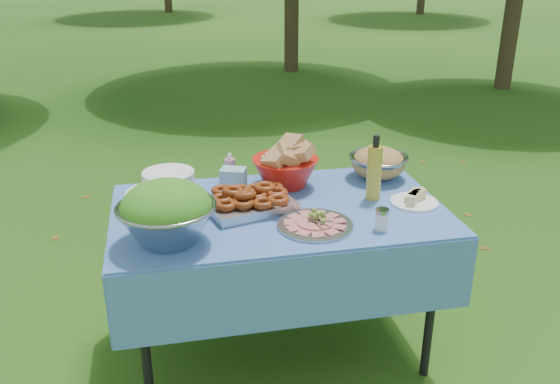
# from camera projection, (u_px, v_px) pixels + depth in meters

# --- Properties ---
(ground) EXTENTS (80.00, 80.00, 0.00)m
(ground) POSITION_uv_depth(u_px,v_px,m) (279.00, 348.00, 2.93)
(ground) COLOR #0B3609
(ground) RESTS_ON ground
(picnic_table) EXTENTS (1.46, 0.86, 0.76)m
(picnic_table) POSITION_uv_depth(u_px,v_px,m) (279.00, 282.00, 2.78)
(picnic_table) COLOR #84C7FF
(picnic_table) RESTS_ON ground
(salad_bowl) EXTENTS (0.47, 0.47, 0.25)m
(salad_bowl) POSITION_uv_depth(u_px,v_px,m) (167.00, 213.00, 2.29)
(salad_bowl) COLOR #989BA1
(salad_bowl) RESTS_ON picnic_table
(pasta_bowl_white) EXTENTS (0.34, 0.34, 0.14)m
(pasta_bowl_white) POSITION_uv_depth(u_px,v_px,m) (156.00, 197.00, 2.57)
(pasta_bowl_white) COLOR white
(pasta_bowl_white) RESTS_ON picnic_table
(plate_stack) EXTENTS (0.30, 0.30, 0.10)m
(plate_stack) POSITION_uv_depth(u_px,v_px,m) (169.00, 182.00, 2.79)
(plate_stack) COLOR white
(plate_stack) RESTS_ON picnic_table
(wipes_box) EXTENTS (0.14, 0.12, 0.11)m
(wipes_box) POSITION_uv_depth(u_px,v_px,m) (233.00, 179.00, 2.81)
(wipes_box) COLOR #8FCBE1
(wipes_box) RESTS_ON picnic_table
(sanitizer_bottle) EXTENTS (0.06, 0.06, 0.15)m
(sanitizer_bottle) POSITION_uv_depth(u_px,v_px,m) (230.00, 168.00, 2.89)
(sanitizer_bottle) COLOR #CE7998
(sanitizer_bottle) RESTS_ON picnic_table
(bread_bowl) EXTENTS (0.42, 0.42, 0.21)m
(bread_bowl) POSITION_uv_depth(u_px,v_px,m) (285.00, 165.00, 2.84)
(bread_bowl) COLOR red
(bread_bowl) RESTS_ON picnic_table
(pasta_bowl_steel) EXTENTS (0.30, 0.30, 0.16)m
(pasta_bowl_steel) POSITION_uv_depth(u_px,v_px,m) (378.00, 162.00, 2.96)
(pasta_bowl_steel) COLOR #989BA1
(pasta_bowl_steel) RESTS_ON picnic_table
(fried_tray) EXTENTS (0.42, 0.34, 0.09)m
(fried_tray) POSITION_uv_depth(u_px,v_px,m) (250.00, 201.00, 2.60)
(fried_tray) COLOR #B4B4B8
(fried_tray) RESTS_ON picnic_table
(charcuterie_platter) EXTENTS (0.36, 0.36, 0.07)m
(charcuterie_platter) POSITION_uv_depth(u_px,v_px,m) (315.00, 218.00, 2.45)
(charcuterie_platter) COLOR #A3A5AA
(charcuterie_platter) RESTS_ON picnic_table
(oil_bottle) EXTENTS (0.07, 0.07, 0.30)m
(oil_bottle) POSITION_uv_depth(u_px,v_px,m) (374.00, 168.00, 2.68)
(oil_bottle) COLOR gold
(oil_bottle) RESTS_ON picnic_table
(cheese_plate) EXTENTS (0.25, 0.25, 0.06)m
(cheese_plate) POSITION_uv_depth(u_px,v_px,m) (415.00, 197.00, 2.68)
(cheese_plate) COLOR white
(cheese_plate) RESTS_ON picnic_table
(shaker) EXTENTS (0.06, 0.06, 0.09)m
(shaker) POSITION_uv_depth(u_px,v_px,m) (382.00, 219.00, 2.42)
(shaker) COLOR white
(shaker) RESTS_ON picnic_table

